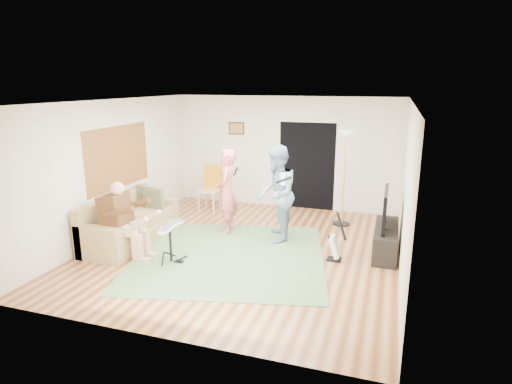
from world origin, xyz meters
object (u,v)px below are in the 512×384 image
Objects in this scene: sofa at (128,226)px; drum_kit at (171,246)px; guitar_spare at (335,247)px; television at (385,208)px; torchiere_lamp at (345,161)px; tv_cabinet at (386,240)px; singer at (227,191)px; dining_chair at (210,194)px; guitarist at (276,194)px.

sofa reaches higher than drum_kit.
guitar_spare is 1.15m from television.
television is (3.45, 1.55, 0.55)m from drum_kit.
torchiere_lamp reaches higher than tv_cabinet.
guitar_spare is at bearing 19.55° from drum_kit.
singer is at bearing 78.66° from drum_kit.
television is at bearing 73.32° from singer.
dining_chair reaches higher than sofa.
tv_cabinet is at bearing 10.60° from sofa.
guitar_spare is (2.33, -0.79, -0.62)m from singer.
guitarist is at bearing 179.33° from tv_cabinet.
drum_kit is 0.49× the size of tv_cabinet.
sofa is 4.88m from tv_cabinet.
dining_chair is (-3.17, 0.13, -1.01)m from torchiere_lamp.
sofa is 1.07× the size of torchiere_lamp.
torchiere_lamp is at bearing 124.35° from tv_cabinet.
sofa is 2.52m from dining_chair.
television reaches higher than dining_chair.
torchiere_lamp is at bearing -0.21° from dining_chair.
television reaches higher than tv_cabinet.
drum_kit is 0.64× the size of dining_chair.
drum_kit is 0.37× the size of guitarist.
torchiere_lamp reaches higher than sofa.
guitarist is 1.74× the size of dining_chair.
sofa is at bearing -175.67° from guitar_spare.
drum_kit is (1.30, -0.65, 0.01)m from sofa.
drum_kit is 0.34× the size of torchiere_lamp.
drum_kit is at bearing -57.29° from guitarist.
torchiere_lamp is 1.75m from television.
guitarist is at bearing 47.57° from drum_kit.
sofa is 1.27× the size of singer.
dining_chair is at bearing 101.40° from drum_kit.
singer is 3.22m from tv_cabinet.
dining_chair is (-0.97, 1.33, -0.48)m from singer.
drum_kit is 0.79× the size of guitar_spare.
tv_cabinet is 1.25× the size of television.
dining_chair reaches higher than drum_kit.
sofa is 2.03× the size of dining_chair.
guitarist reaches higher than sofa.
torchiere_lamp is 3.33m from dining_chair.
dining_chair is (-3.30, 2.12, 0.14)m from guitar_spare.
guitarist reaches higher than television.
guitar_spare is (2.68, 0.95, -0.05)m from drum_kit.
drum_kit is 3.14m from dining_chair.
guitar_spare is 0.81× the size of dining_chair.
guitarist reaches higher than dining_chair.
guitar_spare is at bearing -86.17° from torchiere_lamp.
tv_cabinet is 0.60m from television.
television reaches higher than guitar_spare.
singer is 1.10m from guitarist.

